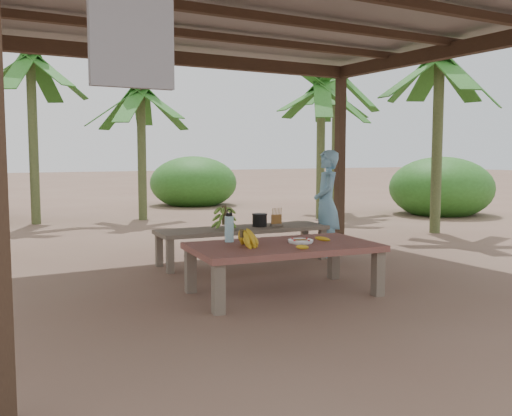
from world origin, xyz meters
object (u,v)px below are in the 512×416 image
plate (301,241)px  ripe_banana_bunch (242,237)px  work_table (283,251)px  cooking_pot (260,220)px  water_flask (229,228)px  woman (327,204)px  bench (243,232)px

plate → ripe_banana_bunch: bearing=173.5°
work_table → cooking_pot: size_ratio=10.19×
water_flask → woman: woman is taller
work_table → plate: bearing=-3.5°
bench → cooking_pot: (0.23, -0.01, 0.13)m
water_flask → ripe_banana_bunch: bearing=-96.5°
ripe_banana_bunch → plate: ripe_banana_bunch is taller
ripe_banana_bunch → cooking_pot: (1.09, 1.59, -0.06)m
plate → water_flask: size_ratio=0.75×
plate → cooking_pot: cooking_pot is taller
work_table → bench: 1.69m
bench → woman: 1.24m
work_table → woman: bearing=49.0°
ripe_banana_bunch → cooking_pot: size_ratio=1.62×
plate → woman: woman is taller
woman → cooking_pot: bearing=-70.2°
ripe_banana_bunch → water_flask: (0.04, 0.34, 0.05)m
work_table → water_flask: 0.59m
ripe_banana_bunch → bench: bearing=61.7°
bench → water_flask: water_flask is taller
plate → water_flask: (-0.58, 0.41, 0.12)m
ripe_banana_bunch → water_flask: 0.35m
bench → plate: size_ratio=9.00×
water_flask → woman: size_ratio=0.23×
work_table → water_flask: water_flask is taller
ripe_banana_bunch → cooking_pot: 1.93m
bench → woman: woman is taller
bench → water_flask: bearing=-119.5°
bench → cooking_pot: 0.27m
woman → bench: bearing=-69.0°
work_table → bench: bearing=81.8°
cooking_pot → bench: bearing=178.2°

